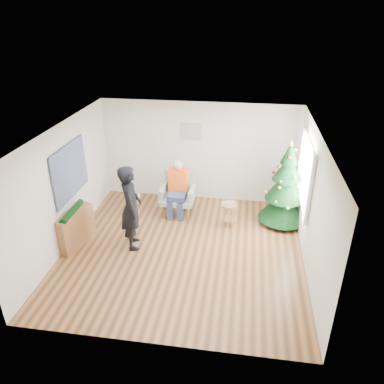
% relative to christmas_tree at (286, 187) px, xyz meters
% --- Properties ---
extents(floor, '(5.00, 5.00, 0.00)m').
position_rel_christmas_tree_xyz_m(floor, '(-2.15, -1.51, -0.93)').
color(floor, brown).
rests_on(floor, ground).
extents(ceiling, '(5.00, 5.00, 0.00)m').
position_rel_christmas_tree_xyz_m(ceiling, '(-2.15, -1.51, 1.67)').
color(ceiling, white).
rests_on(ceiling, wall_back).
extents(wall_back, '(5.00, 0.00, 5.00)m').
position_rel_christmas_tree_xyz_m(wall_back, '(-2.15, 0.99, 0.37)').
color(wall_back, silver).
rests_on(wall_back, floor).
extents(wall_front, '(5.00, 0.00, 5.00)m').
position_rel_christmas_tree_xyz_m(wall_front, '(-2.15, -4.01, 0.37)').
color(wall_front, silver).
rests_on(wall_front, floor).
extents(wall_left, '(0.00, 5.00, 5.00)m').
position_rel_christmas_tree_xyz_m(wall_left, '(-4.65, -1.51, 0.37)').
color(wall_left, silver).
rests_on(wall_left, floor).
extents(wall_right, '(0.00, 5.00, 5.00)m').
position_rel_christmas_tree_xyz_m(wall_right, '(0.35, -1.51, 0.37)').
color(wall_right, silver).
rests_on(wall_right, floor).
extents(window_panel, '(0.04, 1.30, 1.40)m').
position_rel_christmas_tree_xyz_m(window_panel, '(0.32, -0.51, 0.57)').
color(window_panel, white).
rests_on(window_panel, wall_right).
extents(curtains, '(0.05, 1.75, 1.50)m').
position_rel_christmas_tree_xyz_m(curtains, '(0.29, -0.51, 0.57)').
color(curtains, white).
rests_on(curtains, wall_right).
extents(christmas_tree, '(1.15, 1.15, 2.07)m').
position_rel_christmas_tree_xyz_m(christmas_tree, '(0.00, 0.00, 0.00)').
color(christmas_tree, '#3F2816').
rests_on(christmas_tree, floor).
extents(stool, '(0.39, 0.39, 0.58)m').
position_rel_christmas_tree_xyz_m(stool, '(-1.27, -0.36, -0.64)').
color(stool, brown).
rests_on(stool, floor).
extents(laptop, '(0.38, 0.32, 0.03)m').
position_rel_christmas_tree_xyz_m(laptop, '(-1.27, -0.36, -0.34)').
color(laptop, silver).
rests_on(laptop, stool).
extents(armchair, '(0.85, 0.77, 1.04)m').
position_rel_christmas_tree_xyz_m(armchair, '(-2.55, 0.10, -0.54)').
color(armchair, gray).
rests_on(armchair, floor).
extents(seated_person, '(0.47, 0.67, 1.36)m').
position_rel_christmas_tree_xyz_m(seated_person, '(-2.55, 0.04, -0.23)').
color(seated_person, navy).
rests_on(seated_person, armchair).
extents(standing_man, '(0.63, 0.78, 1.86)m').
position_rel_christmas_tree_xyz_m(standing_man, '(-3.25, -1.48, -0.00)').
color(standing_man, black).
rests_on(standing_man, floor).
extents(game_controller, '(0.07, 0.13, 0.04)m').
position_rel_christmas_tree_xyz_m(game_controller, '(-3.05, -1.51, 0.31)').
color(game_controller, white).
rests_on(game_controller, standing_man).
extents(console, '(0.53, 1.04, 0.80)m').
position_rel_christmas_tree_xyz_m(console, '(-4.48, -1.63, -0.53)').
color(console, brown).
rests_on(console, floor).
extents(garland, '(0.14, 0.90, 0.14)m').
position_rel_christmas_tree_xyz_m(garland, '(-4.48, -1.63, -0.11)').
color(garland, black).
rests_on(garland, console).
extents(tapestry, '(0.03, 1.50, 1.15)m').
position_rel_christmas_tree_xyz_m(tapestry, '(-4.61, -1.21, 0.62)').
color(tapestry, black).
rests_on(tapestry, wall_left).
extents(framed_picture, '(0.52, 0.05, 0.42)m').
position_rel_christmas_tree_xyz_m(framed_picture, '(-2.35, 0.96, 0.92)').
color(framed_picture, tan).
rests_on(framed_picture, wall_back).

